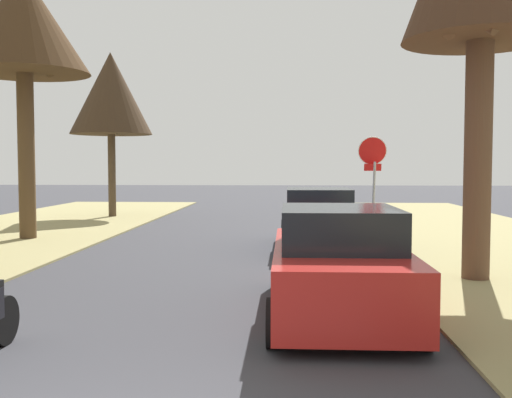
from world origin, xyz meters
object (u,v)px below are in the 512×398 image
Objects in this scene: stop_sign_far at (373,166)px; parked_sedan_red at (338,265)px; street_tree_left_mid_b at (24,25)px; parked_sedan_navy at (318,221)px; street_tree_left_far at (111,94)px.

stop_sign_far reaches higher than parked_sedan_red.
street_tree_left_mid_b is (-9.92, -0.04, 3.99)m from stop_sign_far.
parked_sedan_navy is at bearing -137.26° from stop_sign_far.
street_tree_left_mid_b is 1.74× the size of parked_sedan_red.
street_tree_left_mid_b reaches higher than stop_sign_far.
stop_sign_far is 12.46m from street_tree_left_far.
street_tree_left_mid_b is 1.74× the size of parked_sedan_navy.
street_tree_left_far reaches higher than parked_sedan_red.
street_tree_left_mid_b is 7.46m from street_tree_left_far.
stop_sign_far is 0.66× the size of parked_sedan_red.
street_tree_left_mid_b reaches higher than parked_sedan_navy.
parked_sedan_red is at bearing -90.53° from parked_sedan_navy.
parked_sedan_red is (7.98, -15.55, -4.36)m from street_tree_left_far.
parked_sedan_navy is at bearing 89.47° from parked_sedan_red.
street_tree_left_far is 1.53× the size of parked_sedan_navy.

